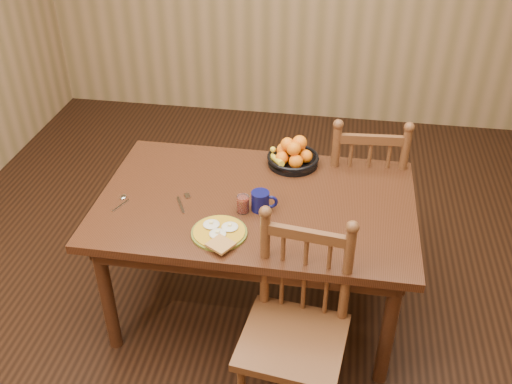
# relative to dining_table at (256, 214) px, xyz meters

# --- Properties ---
(room) EXTENTS (4.52, 5.02, 2.72)m
(room) POSITION_rel_dining_table_xyz_m (0.00, 0.00, 0.68)
(room) COLOR black
(room) RESTS_ON ground
(dining_table) EXTENTS (1.60, 1.00, 0.75)m
(dining_table) POSITION_rel_dining_table_xyz_m (0.00, 0.00, 0.00)
(dining_table) COLOR black
(dining_table) RESTS_ON ground
(chair_far) EXTENTS (0.49, 0.47, 1.00)m
(chair_far) POSITION_rel_dining_table_xyz_m (0.55, 0.57, -0.18)
(chair_far) COLOR #472715
(chair_far) RESTS_ON ground
(chair_near) EXTENTS (0.50, 0.48, 0.99)m
(chair_near) POSITION_rel_dining_table_xyz_m (0.27, -0.59, -0.18)
(chair_near) COLOR #472715
(chair_near) RESTS_ON ground
(breakfast_plate) EXTENTS (0.26, 0.31, 0.04)m
(breakfast_plate) POSITION_rel_dining_table_xyz_m (-0.12, -0.30, 0.10)
(breakfast_plate) COLOR #59601E
(breakfast_plate) RESTS_ON dining_table
(fork) EXTENTS (0.08, 0.18, 0.00)m
(fork) POSITION_rel_dining_table_xyz_m (-0.36, -0.08, 0.09)
(fork) COLOR silver
(fork) RESTS_ON dining_table
(spoon) EXTENTS (0.06, 0.15, 0.01)m
(spoon) POSITION_rel_dining_table_xyz_m (-0.67, -0.11, 0.09)
(spoon) COLOR silver
(spoon) RESTS_ON dining_table
(coffee_mug) EXTENTS (0.13, 0.09, 0.10)m
(coffee_mug) POSITION_rel_dining_table_xyz_m (0.04, -0.07, 0.14)
(coffee_mug) COLOR #0B0C3C
(coffee_mug) RESTS_ON dining_table
(juice_glass) EXTENTS (0.06, 0.06, 0.09)m
(juice_glass) POSITION_rel_dining_table_xyz_m (-0.05, -0.11, 0.13)
(juice_glass) COLOR silver
(juice_glass) RESTS_ON dining_table
(fruit_bowl) EXTENTS (0.29, 0.29, 0.17)m
(fruit_bowl) POSITION_rel_dining_table_xyz_m (0.14, 0.38, 0.14)
(fruit_bowl) COLOR black
(fruit_bowl) RESTS_ON dining_table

